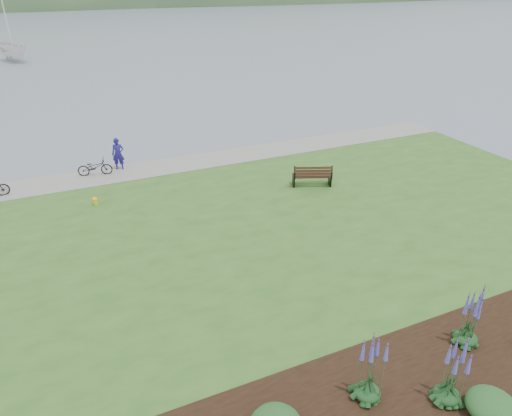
{
  "coord_description": "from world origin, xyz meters",
  "views": [
    {
      "loc": [
        -4.55,
        -14.79,
        9.11
      ],
      "look_at": [
        1.68,
        -0.82,
        1.3
      ],
      "focal_mm": 32.0,
      "sensor_mm": 36.0,
      "label": 1
    }
  ],
  "objects_px": {
    "person": "(118,151)",
    "park_bench": "(312,175)",
    "bicycle_a": "(95,167)",
    "sailboat": "(16,62)"
  },
  "relations": [
    {
      "from": "person",
      "to": "park_bench",
      "type": "bearing_deg",
      "value": -21.3
    },
    {
      "from": "park_bench",
      "to": "bicycle_a",
      "type": "xyz_separation_m",
      "value": [
        -8.99,
        5.42,
        -0.11
      ]
    },
    {
      "from": "sailboat",
      "to": "park_bench",
      "type": "bearing_deg",
      "value": -97.66
    },
    {
      "from": "park_bench",
      "to": "person",
      "type": "distance_m",
      "value": 9.67
    },
    {
      "from": "park_bench",
      "to": "person",
      "type": "bearing_deg",
      "value": 165.69
    },
    {
      "from": "park_bench",
      "to": "sailboat",
      "type": "relative_size",
      "value": 0.07
    },
    {
      "from": "person",
      "to": "bicycle_a",
      "type": "relative_size",
      "value": 1.17
    },
    {
      "from": "person",
      "to": "sailboat",
      "type": "height_order",
      "value": "sailboat"
    },
    {
      "from": "bicycle_a",
      "to": "sailboat",
      "type": "bearing_deg",
      "value": 18.48
    },
    {
      "from": "park_bench",
      "to": "sailboat",
      "type": "bearing_deg",
      "value": 128.14
    }
  ]
}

